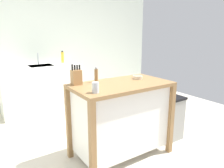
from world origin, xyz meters
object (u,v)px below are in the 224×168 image
pepper_grinder (96,75)px  trash_bin (170,118)px  kitchen_island (121,116)px  bowl_stoneware_deep (138,77)px  bottle_dish_soap (63,57)px  drinking_cup (95,88)px  sink_faucet (38,59)px  knife_block (76,77)px

pepper_grinder → trash_bin: 1.28m
kitchen_island → bowl_stoneware_deep: 0.54m
trash_bin → bottle_dish_soap: (-0.70, 2.28, 0.70)m
drinking_cup → sink_faucet: sink_faucet is taller
drinking_cup → trash_bin: (1.28, 0.13, -0.67)m
bottle_dish_soap → bowl_stoneware_deep: bearing=-84.9°
knife_block → trash_bin: bearing=-12.2°
bowl_stoneware_deep → drinking_cup: bearing=-160.9°
kitchen_island → bottle_dish_soap: bottle_dish_soap is taller
bottle_dish_soap → drinking_cup: bearing=-103.5°
bowl_stoneware_deep → bottle_dish_soap: 2.15m
bowl_stoneware_deep → drinking_cup: 0.81m
drinking_cup → sink_faucet: bearing=87.8°
bowl_stoneware_deep → knife_block: bearing=169.4°
kitchen_island → sink_faucet: bearing=98.9°
knife_block → sink_faucet: (0.11, 2.03, -0.01)m
sink_faucet → bottle_dish_soap: bottle_dish_soap is taller
kitchen_island → pepper_grinder: bearing=134.2°
knife_block → trash_bin: 1.50m
bowl_stoneware_deep → drinking_cup: size_ratio=1.12×
knife_block → pepper_grinder: 0.25m
drinking_cup → sink_faucet: size_ratio=0.49×
drinking_cup → kitchen_island: bearing=22.3°
trash_bin → drinking_cup: bearing=-174.1°
trash_bin → pepper_grinder: bearing=165.4°
knife_block → bottle_dish_soap: knife_block is taller
bowl_stoneware_deep → sink_faucet: (-0.67, 2.18, 0.06)m
knife_block → drinking_cup: size_ratio=2.24×
knife_block → bowl_stoneware_deep: (0.79, -0.15, -0.07)m
sink_faucet → kitchen_island: bearing=-81.1°
kitchen_island → bowl_stoneware_deep: size_ratio=9.72×
kitchen_island → sink_faucet: 2.34m
pepper_grinder → trash_bin: size_ratio=0.30×
bowl_stoneware_deep → bottle_dish_soap: bearing=95.1°
kitchen_island → drinking_cup: (-0.45, -0.18, 0.46)m
knife_block → trash_bin: (1.30, -0.28, -0.70)m
kitchen_island → drinking_cup: size_ratio=10.90×
kitchen_island → bowl_stoneware_deep: bearing=14.4°
drinking_cup → trash_bin: bearing=5.9°
drinking_cup → bottle_dish_soap: bottle_dish_soap is taller
bowl_stoneware_deep → trash_bin: size_ratio=0.19×
bowl_stoneware_deep → pepper_grinder: bearing=165.5°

